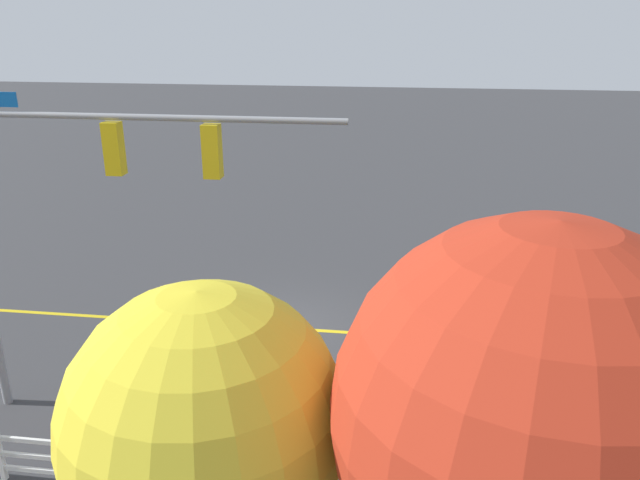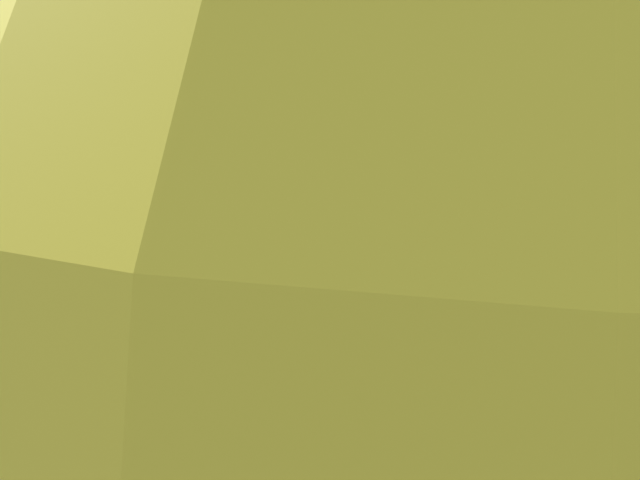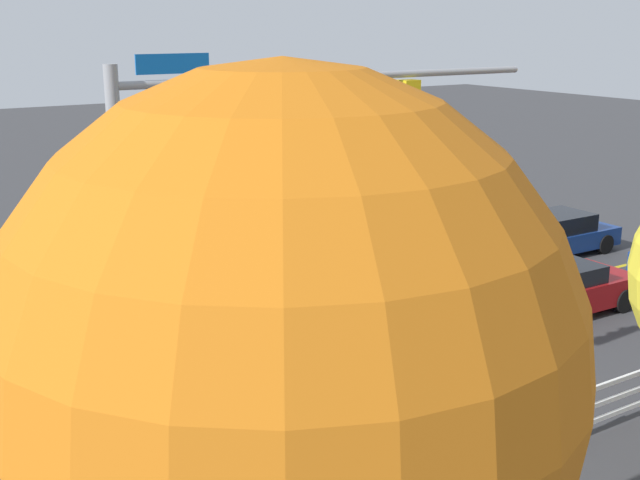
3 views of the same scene
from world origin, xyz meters
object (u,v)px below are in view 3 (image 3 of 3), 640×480
car_0 (554,235)px  car_1 (558,288)px  pedestrian (292,431)px  tree_0 (286,362)px

car_0 → car_1: (4.17, 3.83, 0.02)m
car_1 → pedestrian: pedestrian is taller
pedestrian → tree_0: bearing=-71.1°
car_1 → tree_0: (13.24, 8.80, 4.36)m
car_0 → car_1: car_0 is taller
car_0 → car_1: bearing=43.2°
car_0 → tree_0: 21.95m
pedestrian → tree_0: 7.67m
pedestrian → tree_0: tree_0 is taller
tree_0 → car_0: bearing=-144.0°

